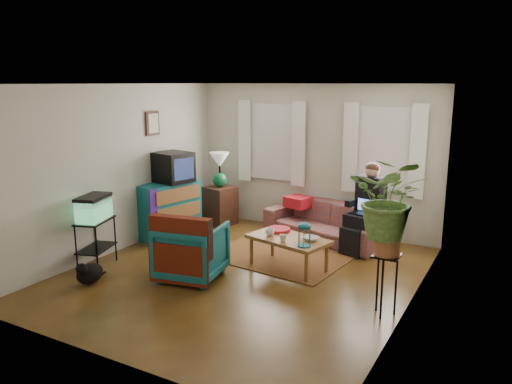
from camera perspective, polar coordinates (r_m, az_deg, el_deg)
The scene contains 31 objects.
floor at distance 7.06m, azimuth -1.59°, elevation -9.38°, with size 4.50×5.00×0.01m, color #4F2B14.
ceiling at distance 6.55m, azimuth -1.73°, elevation 12.24°, with size 4.50×5.00×0.01m, color white.
wall_back at distance 8.89m, azimuth 6.57°, elevation 3.81°, with size 4.50×0.01×2.60m, color silver.
wall_front at distance 4.77m, azimuth -17.17°, elevation -4.23°, with size 4.50×0.01×2.60m, color silver.
wall_left at distance 8.05m, azimuth -15.61°, elevation 2.53°, with size 0.01×5.00×2.60m, color silver.
wall_right at distance 5.89m, azimuth 17.55°, elevation -1.12°, with size 0.01×5.00×2.60m, color silver.
window_left at distance 9.17m, azimuth 1.92°, elevation 5.73°, with size 1.08×0.04×1.38m, color white.
window_right at distance 8.45m, azimuth 14.44°, elevation 4.76°, with size 1.08×0.04×1.38m, color white.
curtains_left at distance 9.10m, azimuth 1.69°, elevation 5.68°, with size 1.36×0.06×1.50m, color white.
curtains_right at distance 8.37m, azimuth 14.30°, elevation 4.70°, with size 1.36×0.06×1.50m, color white.
picture_frame at distance 8.56m, azimuth -11.70°, elevation 7.69°, with size 0.04×0.32×0.40m, color #3D2616.
area_rug at distance 7.79m, azimuth 2.89°, elevation -7.18°, with size 2.00×1.60×0.01m, color brown.
sofa at distance 8.50m, azimuth 8.04°, elevation -2.69°, with size 2.14×0.84×0.84m, color brown.
seated_person at distance 8.03m, azimuth 12.52°, elevation -2.15°, with size 0.54×0.66×1.28m, color black, non-canonical shape.
side_table at distance 9.39m, azimuth -4.11°, elevation -1.54°, with size 0.49×0.49×0.72m, color #3F2417.
table_lamp at distance 9.26m, azimuth -4.17°, elevation 2.46°, with size 0.37×0.37×0.65m, color white, non-canonical shape.
dresser at distance 8.70m, azimuth -9.95°, elevation -2.02°, with size 0.53×1.06×0.96m, color #11636A.
crt_tv at distance 8.60m, azimuth -9.50°, elevation 2.82°, with size 0.58×0.53×0.51m, color black.
aquarium_stand at distance 7.59m, azimuth -17.79°, elevation -5.61°, with size 0.35×0.63×0.70m, color black.
aquarium at distance 7.44m, azimuth -18.06°, elevation -1.70°, with size 0.31×0.57×0.37m, color #7FD899.
black_cat at distance 7.04m, azimuth -18.48°, elevation -8.60°, with size 0.26×0.41×0.35m, color black.
armchair at distance 6.86m, azimuth -7.37°, elevation -6.39°, with size 0.82×0.76×0.84m, color #105E64.
serape_throw at distance 6.53m, azimuth -8.65°, elevation -5.80°, with size 0.84×0.19×0.69m, color #9E0A0A.
coffee_table at distance 7.18m, azimuth 3.70°, elevation -7.00°, with size 1.13×0.62×0.47m, color brown.
cup_a at distance 7.17m, azimuth 1.60°, elevation -4.61°, with size 0.13×0.13×0.10m, color white.
cup_b at distance 6.92m, azimuth 3.11°, elevation -5.27°, with size 0.10×0.10×0.10m, color beige.
bowl at distance 7.00m, azimuth 6.25°, elevation -5.31°, with size 0.22×0.22×0.06m, color white.
snack_tray at distance 7.40m, azimuth 2.59°, elevation -4.32°, with size 0.35×0.35×0.04m, color #B21414.
birdcage at distance 6.71m, azimuth 5.55°, elevation -4.84°, with size 0.19×0.19×0.33m, color #115B6B, non-canonical shape.
plant_stand at distance 5.95m, azimuth 14.53°, elevation -10.27°, with size 0.31×0.31×0.73m, color black.
potted_plant at distance 5.68m, azimuth 15.01°, elevation -2.15°, with size 0.83×0.72×0.92m, color #599947.
Camera 1 is at (3.34, -5.64, 2.62)m, focal length 35.00 mm.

